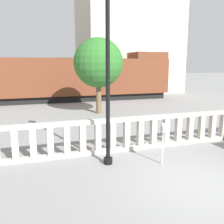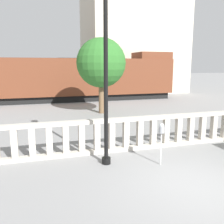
{
  "view_description": "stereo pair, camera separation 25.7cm",
  "coord_description": "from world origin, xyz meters",
  "px_view_note": "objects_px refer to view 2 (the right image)",
  "views": [
    {
      "loc": [
        -4.03,
        -4.93,
        3.03
      ],
      "look_at": [
        -1.02,
        4.08,
        1.24
      ],
      "focal_mm": 40.0,
      "sensor_mm": 36.0,
      "label": 1
    },
    {
      "loc": [
        -3.79,
        -5.01,
        3.03
      ],
      "look_at": [
        -1.02,
        4.08,
        1.24
      ],
      "focal_mm": 40.0,
      "sensor_mm": 36.0,
      "label": 2
    }
  ],
  "objects_px": {
    "tree_left": "(101,63)",
    "parking_meter": "(162,131)",
    "lamppost": "(106,51)",
    "train_near": "(21,80)",
    "train_far": "(67,72)"
  },
  "relations": [
    {
      "from": "tree_left",
      "to": "parking_meter",
      "type": "bearing_deg",
      "value": -92.5
    },
    {
      "from": "lamppost",
      "to": "train_near",
      "type": "relative_size",
      "value": 0.21
    },
    {
      "from": "parking_meter",
      "to": "lamppost",
      "type": "bearing_deg",
      "value": 160.73
    },
    {
      "from": "lamppost",
      "to": "train_far",
      "type": "relative_size",
      "value": 0.28
    },
    {
      "from": "train_near",
      "to": "train_far",
      "type": "distance_m",
      "value": 13.76
    },
    {
      "from": "parking_meter",
      "to": "train_near",
      "type": "relative_size",
      "value": 0.05
    },
    {
      "from": "train_near",
      "to": "train_far",
      "type": "height_order",
      "value": "train_far"
    },
    {
      "from": "train_far",
      "to": "lamppost",
      "type": "bearing_deg",
      "value": -94.6
    },
    {
      "from": "lamppost",
      "to": "parking_meter",
      "type": "height_order",
      "value": "lamppost"
    },
    {
      "from": "train_far",
      "to": "tree_left",
      "type": "distance_m",
      "value": 19.03
    },
    {
      "from": "parking_meter",
      "to": "tree_left",
      "type": "bearing_deg",
      "value": 87.5
    },
    {
      "from": "parking_meter",
      "to": "train_far",
      "type": "height_order",
      "value": "train_far"
    },
    {
      "from": "parking_meter",
      "to": "tree_left",
      "type": "xyz_separation_m",
      "value": [
        0.38,
        8.72,
        2.1
      ]
    },
    {
      "from": "train_near",
      "to": "train_far",
      "type": "xyz_separation_m",
      "value": [
        5.32,
        12.69,
        0.2
      ]
    },
    {
      "from": "parking_meter",
      "to": "train_far",
      "type": "xyz_separation_m",
      "value": [
        0.6,
        27.72,
        1.02
      ]
    }
  ]
}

